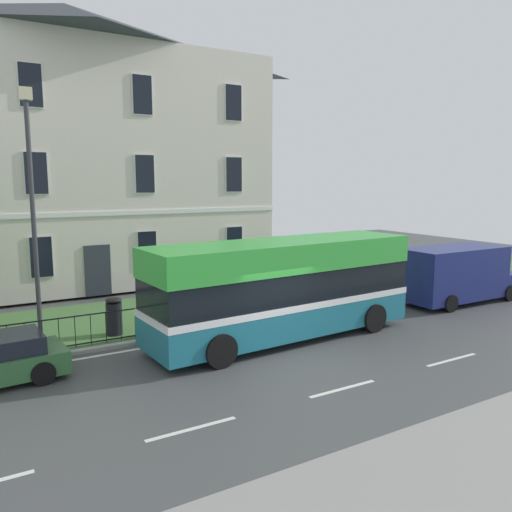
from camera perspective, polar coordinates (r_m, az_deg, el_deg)
name	(u,v)px	position (r m, az deg, el deg)	size (l,w,h in m)	color
ground_plane	(278,355)	(15.19, 2.51, -11.02)	(60.00, 56.00, 0.18)	#444647
georgian_townhouse	(71,146)	(26.78, -20.04, 11.58)	(18.14, 8.66, 13.16)	silver
iron_verge_railing	(149,320)	(16.69, -11.94, -7.11)	(15.49, 0.04, 0.97)	black
single_decker_bus	(283,288)	(16.21, 3.10, -3.58)	(9.17, 2.96, 3.18)	#1D6B80
white_panel_van	(457,274)	(22.75, 21.67, -1.87)	(5.77, 2.26, 2.33)	navy
street_lamp_post	(32,202)	(16.55, -23.86, 5.58)	(0.36, 0.24, 7.60)	#333338
litter_bin	(114,316)	(17.07, -15.67, -6.51)	(0.52, 0.52, 1.22)	black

